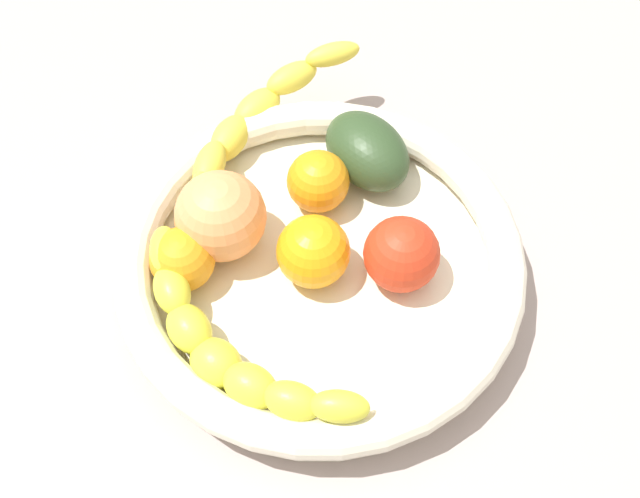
% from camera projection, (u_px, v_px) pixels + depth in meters
% --- Properties ---
extents(kitchen_counter, '(1.20, 1.20, 0.03)m').
position_uv_depth(kitchen_counter, '(320.00, 290.00, 0.70)').
color(kitchen_counter, '#A3938F').
rests_on(kitchen_counter, ground).
extents(fruit_bowl, '(0.34, 0.34, 0.05)m').
position_uv_depth(fruit_bowl, '(320.00, 265.00, 0.66)').
color(fruit_bowl, silver).
rests_on(fruit_bowl, kitchen_counter).
extents(banana_draped_left, '(0.23, 0.11, 0.05)m').
position_uv_depth(banana_draped_left, '(226.00, 349.00, 0.60)').
color(banana_draped_left, yellow).
rests_on(banana_draped_left, fruit_bowl).
extents(banana_draped_right, '(0.14, 0.23, 0.05)m').
position_uv_depth(banana_draped_right, '(252.00, 122.00, 0.72)').
color(banana_draped_right, yellow).
rests_on(banana_draped_right, fruit_bowl).
extents(orange_front, '(0.06, 0.06, 0.06)m').
position_uv_depth(orange_front, '(314.00, 252.00, 0.64)').
color(orange_front, orange).
rests_on(orange_front, fruit_bowl).
extents(orange_mid_left, '(0.06, 0.06, 0.06)m').
position_uv_depth(orange_mid_left, '(318.00, 181.00, 0.68)').
color(orange_mid_left, orange).
rests_on(orange_mid_left, fruit_bowl).
extents(orange_mid_right, '(0.05, 0.05, 0.05)m').
position_uv_depth(orange_mid_right, '(182.00, 259.00, 0.64)').
color(orange_mid_right, orange).
rests_on(orange_mid_right, fruit_bowl).
extents(peach_blush, '(0.08, 0.08, 0.08)m').
position_uv_depth(peach_blush, '(221.00, 216.00, 0.65)').
color(peach_blush, '#F9975A').
rests_on(peach_blush, fruit_bowl).
extents(tomato_red, '(0.06, 0.06, 0.06)m').
position_uv_depth(tomato_red, '(402.00, 254.00, 0.64)').
color(tomato_red, red).
rests_on(tomato_red, fruit_bowl).
extents(avocado_dark, '(0.10, 0.08, 0.06)m').
position_uv_depth(avocado_dark, '(367.00, 151.00, 0.70)').
color(avocado_dark, '#2C4424').
rests_on(avocado_dark, fruit_bowl).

